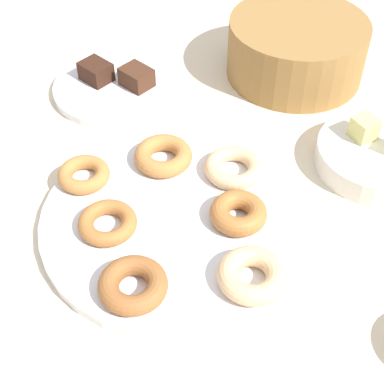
{
  "coord_description": "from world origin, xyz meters",
  "views": [
    {
      "loc": [
        0.44,
        -0.35,
        0.64
      ],
      "look_at": [
        0.0,
        0.03,
        0.05
      ],
      "focal_mm": 54.19,
      "sensor_mm": 36.0,
      "label": 1
    }
  ],
  "objects": [
    {
      "name": "ground_plane",
      "position": [
        0.0,
        0.0,
        0.0
      ],
      "size": [
        2.4,
        2.4,
        0.0
      ],
      "primitive_type": "plane",
      "color": "beige"
    },
    {
      "name": "donut_plate",
      "position": [
        0.0,
        0.0,
        0.01
      ],
      "size": [
        0.4,
        0.4,
        0.02
      ],
      "primitive_type": "cylinder",
      "color": "silver",
      "rests_on": "ground_plane"
    },
    {
      "name": "donut_0",
      "position": [
        0.07,
        -0.13,
        0.03
      ],
      "size": [
        0.13,
        0.13,
        0.03
      ],
      "primitive_type": "torus",
      "rotation": [
        0.0,
        0.0,
        3.99
      ],
      "color": "#995B2D",
      "rests_on": "donut_plate"
    },
    {
      "name": "donut_1",
      "position": [
        -0.05,
        -0.09,
        0.03
      ],
      "size": [
        0.11,
        0.11,
        0.02
      ],
      "primitive_type": "torus",
      "rotation": [
        0.0,
        0.0,
        3.55
      ],
      "color": "#AD6B33",
      "rests_on": "donut_plate"
    },
    {
      "name": "donut_2",
      "position": [
        0.15,
        -0.0,
        0.03
      ],
      "size": [
        0.11,
        0.11,
        0.03
      ],
      "primitive_type": "torus",
      "rotation": [
        0.0,
        0.0,
        0.23
      ],
      "color": "#EABC84",
      "rests_on": "donut_plate"
    },
    {
      "name": "donut_3",
      "position": [
        -0.01,
        0.13,
        0.03
      ],
      "size": [
        0.12,
        0.12,
        0.02
      ],
      "primitive_type": "torus",
      "rotation": [
        0.0,
        0.0,
        4.37
      ],
      "color": "#EABC84",
      "rests_on": "donut_plate"
    },
    {
      "name": "donut_4",
      "position": [
        -0.1,
        0.06,
        0.03
      ],
      "size": [
        0.1,
        0.1,
        0.03
      ],
      "primitive_type": "torus",
      "rotation": [
        0.0,
        0.0,
        1.54
      ],
      "color": "#BC7A3D",
      "rests_on": "donut_plate"
    },
    {
      "name": "donut_5",
      "position": [
        -0.15,
        -0.06,
        0.03
      ],
      "size": [
        0.11,
        0.11,
        0.02
      ],
      "primitive_type": "torus",
      "rotation": [
        0.0,
        0.0,
        3.94
      ],
      "color": "#BC7A3D",
      "rests_on": "donut_plate"
    },
    {
      "name": "donut_6",
      "position": [
        0.06,
        0.06,
        0.03
      ],
      "size": [
        0.09,
        0.09,
        0.03
      ],
      "primitive_type": "torus",
      "rotation": [
        0.0,
        0.0,
        4.67
      ],
      "color": "#AD6B33",
      "rests_on": "donut_plate"
    },
    {
      "name": "cake_plate",
      "position": [
        -0.33,
        0.13,
        0.01
      ],
      "size": [
        0.23,
        0.23,
        0.02
      ],
      "primitive_type": "cylinder",
      "color": "silver",
      "rests_on": "ground_plane"
    },
    {
      "name": "brownie_near",
      "position": [
        -0.36,
        0.11,
        0.03
      ],
      "size": [
        0.06,
        0.05,
        0.03
      ],
      "primitive_type": "cube",
      "rotation": [
        0.0,
        0.0,
        0.12
      ],
      "color": "#381E14",
      "rests_on": "cake_plate"
    },
    {
      "name": "brownie_far",
      "position": [
        -0.3,
        0.15,
        0.03
      ],
      "size": [
        0.06,
        0.05,
        0.03
      ],
      "primitive_type": "cube",
      "rotation": [
        0.0,
        0.0,
        0.11
      ],
      "color": "#472819",
      "rests_on": "cake_plate"
    },
    {
      "name": "basket",
      "position": [
        -0.15,
        0.42,
        0.05
      ],
      "size": [
        0.37,
        0.37,
        0.11
      ],
      "primitive_type": "cylinder",
      "rotation": [
        0.0,
        0.0,
        2.41
      ],
      "color": "olive",
      "rests_on": "ground_plane"
    },
    {
      "name": "fruit_bowl",
      "position": [
        0.11,
        0.32,
        0.02
      ],
      "size": [
        0.19,
        0.19,
        0.04
      ],
      "primitive_type": "cylinder",
      "color": "silver",
      "rests_on": "ground_plane"
    },
    {
      "name": "melon_chunk_left",
      "position": [
        0.08,
        0.32,
        0.06
      ],
      "size": [
        0.04,
        0.04,
        0.04
      ],
      "primitive_type": "cube",
      "rotation": [
        0.0,
        0.0,
        -0.18
      ],
      "color": "#DBD67A",
      "rests_on": "fruit_bowl"
    }
  ]
}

